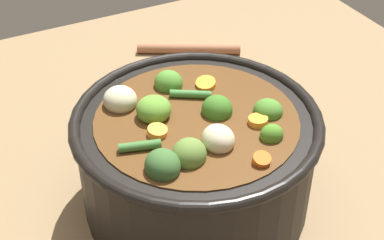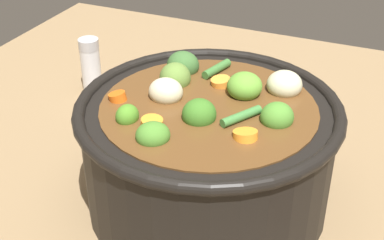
# 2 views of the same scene
# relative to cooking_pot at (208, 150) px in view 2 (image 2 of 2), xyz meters

# --- Properties ---
(ground_plane) EXTENTS (1.10, 1.10, 0.00)m
(ground_plane) POSITION_rel_cooking_pot_xyz_m (0.00, -0.00, -0.07)
(ground_plane) COLOR #8C704C
(cooking_pot) EXTENTS (0.30, 0.30, 0.16)m
(cooking_pot) POSITION_rel_cooking_pot_xyz_m (0.00, 0.00, 0.00)
(cooking_pot) COLOR black
(cooking_pot) RESTS_ON ground_plane
(salt_shaker) EXTENTS (0.03, 0.03, 0.09)m
(salt_shaker) POSITION_rel_cooking_pot_xyz_m (-0.28, 0.19, -0.03)
(salt_shaker) COLOR silver
(salt_shaker) RESTS_ON ground_plane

